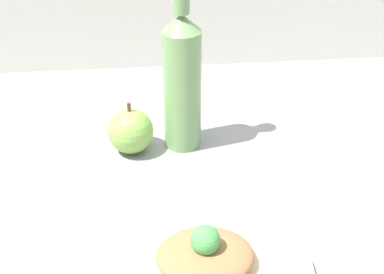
% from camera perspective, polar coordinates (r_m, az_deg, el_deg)
% --- Properties ---
extents(ground_plane, '(1.80, 1.10, 0.04)m').
position_cam_1_polar(ground_plane, '(0.75, 1.03, -10.22)').
color(ground_plane, gray).
extents(plate, '(0.26, 0.26, 0.02)m').
position_cam_1_polar(plate, '(0.66, 1.36, -13.99)').
color(plate, silver).
rests_on(plate, ground_plane).
extents(plated_food, '(0.19, 0.19, 0.06)m').
position_cam_1_polar(plated_food, '(0.65, 1.39, -12.69)').
color(plated_food, beige).
rests_on(plated_food, plate).
extents(cider_bottle, '(0.06, 0.06, 0.30)m').
position_cam_1_polar(cider_bottle, '(0.84, -1.05, 6.29)').
color(cider_bottle, '#729E5B').
rests_on(cider_bottle, ground_plane).
extents(apple, '(0.07, 0.07, 0.09)m').
position_cam_1_polar(apple, '(0.87, -6.57, 0.65)').
color(apple, '#84B74C').
rests_on(apple, ground_plane).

